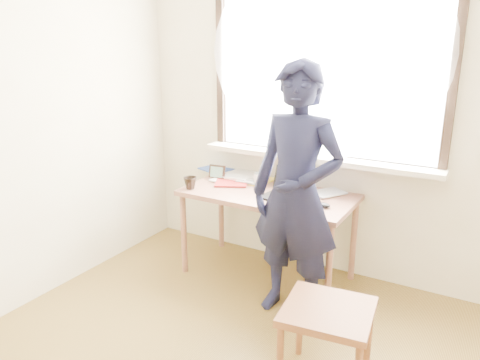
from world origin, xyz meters
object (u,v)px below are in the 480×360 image
Objects in this scene: desk at (268,202)px; work_chair at (327,320)px; laptop at (286,191)px; mug_white at (261,179)px; mug_dark at (190,183)px; person at (296,195)px.

work_chair is at bearing -48.56° from desk.
work_chair is (0.66, -0.89, -0.35)m from laptop.
laptop reaches higher than mug_white.
desk is at bearing 167.28° from laptop.
mug_dark is 0.06× the size of person.
person is (-0.44, 0.56, 0.45)m from work_chair.
mug_dark is at bearing 152.75° from work_chair.
person reaches higher than desk.
person reaches higher than mug_white.
person is at bearing -43.86° from desk.
person is at bearing -44.41° from mug_white.
laptop is 3.39× the size of mug_dark.
mug_dark is at bearing 175.49° from person.
person is at bearing -9.10° from mug_dark.
person is at bearing 127.91° from work_chair.
mug_white is at bearing 131.78° from work_chair.
work_chair is (0.82, -0.93, -0.23)m from desk.
work_chair is (1.38, -0.71, -0.34)m from mug_dark.
laptop is 2.81× the size of mug_white.
mug_dark is (-0.56, -0.22, 0.12)m from desk.
desk is 0.61m from mug_dark.
mug_dark is 0.96m from person.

